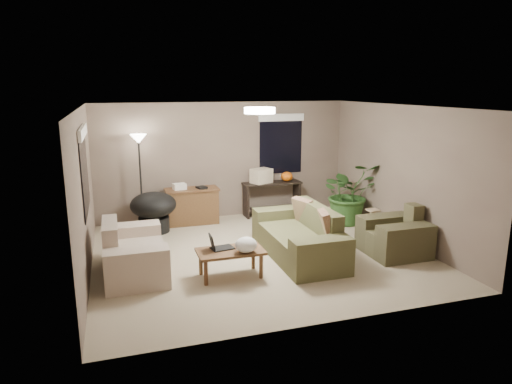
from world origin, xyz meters
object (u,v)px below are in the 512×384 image
object	(u,v)px
coffee_table	(231,254)
papasan_chair	(153,209)
loveseat	(133,255)
console_table	(272,196)
desk	(192,206)
floor_lamp	(139,150)
cat_scratching_post	(372,224)
armchair	(395,237)
main_sofa	(300,239)
houseplant	(349,200)

from	to	relation	value
coffee_table	papasan_chair	world-z (taller)	papasan_chair
coffee_table	loveseat	bearing A→B (deg)	157.51
coffee_table	console_table	bearing A→B (deg)	60.33
desk	floor_lamp	distance (m)	1.59
floor_lamp	cat_scratching_post	distance (m)	4.78
console_table	cat_scratching_post	size ratio (longest dim) A/B	2.60
console_table	papasan_chair	bearing A→B (deg)	-170.40
console_table	floor_lamp	distance (m)	3.06
papasan_chair	floor_lamp	xyz separation A→B (m)	(-0.19, 0.30, 1.13)
floor_lamp	cat_scratching_post	bearing A→B (deg)	-22.45
console_table	armchair	bearing A→B (deg)	-67.69
console_table	papasan_chair	xyz separation A→B (m)	(-2.63, -0.45, 0.03)
main_sofa	floor_lamp	bearing A→B (deg)	135.83
console_table	loveseat	bearing A→B (deg)	-141.93
main_sofa	floor_lamp	world-z (taller)	floor_lamp
houseplant	cat_scratching_post	xyz separation A→B (m)	(0.08, -0.81, -0.30)
desk	coffee_table	bearing A→B (deg)	-88.45
desk	console_table	xyz separation A→B (m)	(1.81, 0.11, 0.06)
cat_scratching_post	coffee_table	bearing A→B (deg)	-160.03
armchair	floor_lamp	xyz separation A→B (m)	(-4.03, 2.79, 1.30)
main_sofa	floor_lamp	distance (m)	3.65
armchair	desk	bearing A→B (deg)	136.82
coffee_table	desk	distance (m)	2.92
coffee_table	floor_lamp	bearing A→B (deg)	110.83
console_table	papasan_chair	distance (m)	2.67
main_sofa	cat_scratching_post	bearing A→B (deg)	19.44
loveseat	papasan_chair	size ratio (longest dim) A/B	1.60
floor_lamp	coffee_table	bearing A→B (deg)	-69.17
desk	console_table	bearing A→B (deg)	3.46
papasan_chair	houseplant	bearing A→B (deg)	-9.16
loveseat	floor_lamp	distance (m)	2.67
console_table	floor_lamp	xyz separation A→B (m)	(-2.83, -0.15, 1.16)
loveseat	floor_lamp	bearing A→B (deg)	82.48
main_sofa	coffee_table	world-z (taller)	main_sofa
desk	houseplant	world-z (taller)	houseplant
loveseat	armchair	world-z (taller)	same
loveseat	houseplant	bearing A→B (deg)	17.10
main_sofa	houseplant	distance (m)	2.24
loveseat	coffee_table	world-z (taller)	loveseat
armchair	main_sofa	bearing A→B (deg)	165.41
papasan_chair	houseplant	xyz separation A→B (m)	(3.95, -0.64, 0.05)
loveseat	cat_scratching_post	bearing A→B (deg)	7.01
armchair	console_table	xyz separation A→B (m)	(-1.20, 2.94, 0.14)
coffee_table	cat_scratching_post	xyz separation A→B (m)	(3.13, 1.14, -0.14)
armchair	floor_lamp	size ratio (longest dim) A/B	0.52
main_sofa	papasan_chair	xyz separation A→B (m)	(-2.25, 2.08, 0.17)
coffee_table	console_table	distance (m)	3.49
cat_scratching_post	floor_lamp	bearing A→B (deg)	157.55
desk	console_table	distance (m)	1.81
loveseat	coffee_table	distance (m)	1.52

